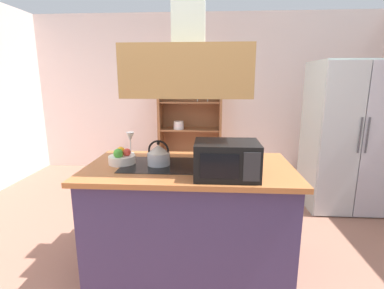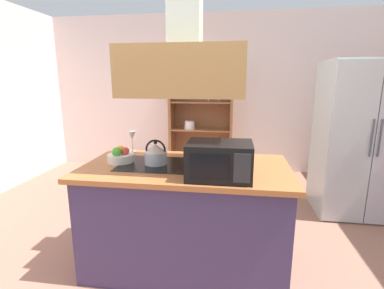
{
  "view_description": "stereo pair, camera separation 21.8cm",
  "coord_description": "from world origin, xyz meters",
  "px_view_note": "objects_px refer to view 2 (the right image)",
  "views": [
    {
      "loc": [
        0.13,
        -2.14,
        1.59
      ],
      "look_at": [
        -0.04,
        0.47,
        1.0
      ],
      "focal_mm": 26.72,
      "sensor_mm": 36.0,
      "label": 1
    },
    {
      "loc": [
        0.34,
        -2.12,
        1.59
      ],
      "look_at": [
        -0.04,
        0.47,
        1.0
      ],
      "focal_mm": 26.72,
      "sensor_mm": 36.0,
      "label": 2
    }
  ],
  "objects_px": {
    "fruit_bowl": "(121,156)",
    "cutting_board": "(231,158)",
    "kettle": "(156,154)",
    "wine_glass_on_counter": "(132,137)",
    "microwave": "(219,160)",
    "dish_cabinet": "(201,125)",
    "refrigerator": "(359,139)"
  },
  "relations": [
    {
      "from": "dish_cabinet",
      "to": "fruit_bowl",
      "type": "xyz_separation_m",
      "value": [
        -0.39,
        -2.65,
        0.11
      ]
    },
    {
      "from": "wine_glass_on_counter",
      "to": "fruit_bowl",
      "type": "relative_size",
      "value": 0.92
    },
    {
      "from": "kettle",
      "to": "fruit_bowl",
      "type": "height_order",
      "value": "kettle"
    },
    {
      "from": "wine_glass_on_counter",
      "to": "fruit_bowl",
      "type": "height_order",
      "value": "wine_glass_on_counter"
    },
    {
      "from": "dish_cabinet",
      "to": "wine_glass_on_counter",
      "type": "distance_m",
      "value": 2.35
    },
    {
      "from": "cutting_board",
      "to": "wine_glass_on_counter",
      "type": "relative_size",
      "value": 1.65
    },
    {
      "from": "refrigerator",
      "to": "fruit_bowl",
      "type": "relative_size",
      "value": 8.14
    },
    {
      "from": "kettle",
      "to": "microwave",
      "type": "height_order",
      "value": "microwave"
    },
    {
      "from": "fruit_bowl",
      "to": "cutting_board",
      "type": "bearing_deg",
      "value": 15.15
    },
    {
      "from": "refrigerator",
      "to": "wine_glass_on_counter",
      "type": "bearing_deg",
      "value": -158.61
    },
    {
      "from": "wine_glass_on_counter",
      "to": "refrigerator",
      "type": "bearing_deg",
      "value": 21.39
    },
    {
      "from": "refrigerator",
      "to": "fruit_bowl",
      "type": "xyz_separation_m",
      "value": [
        -2.43,
        -1.31,
        0.04
      ]
    },
    {
      "from": "cutting_board",
      "to": "microwave",
      "type": "xyz_separation_m",
      "value": [
        -0.08,
        -0.53,
        0.12
      ]
    },
    {
      "from": "dish_cabinet",
      "to": "cutting_board",
      "type": "height_order",
      "value": "dish_cabinet"
    },
    {
      "from": "microwave",
      "to": "cutting_board",
      "type": "bearing_deg",
      "value": 81.87
    },
    {
      "from": "dish_cabinet",
      "to": "cutting_board",
      "type": "relative_size",
      "value": 5.56
    },
    {
      "from": "dish_cabinet",
      "to": "wine_glass_on_counter",
      "type": "relative_size",
      "value": 9.17
    },
    {
      "from": "refrigerator",
      "to": "wine_glass_on_counter",
      "type": "relative_size",
      "value": 8.82
    },
    {
      "from": "wine_glass_on_counter",
      "to": "kettle",
      "type": "bearing_deg",
      "value": -47.37
    },
    {
      "from": "dish_cabinet",
      "to": "refrigerator",
      "type": "bearing_deg",
      "value": -33.38
    },
    {
      "from": "cutting_board",
      "to": "fruit_bowl",
      "type": "bearing_deg",
      "value": -164.85
    },
    {
      "from": "kettle",
      "to": "fruit_bowl",
      "type": "xyz_separation_m",
      "value": [
        -0.32,
        0.02,
        -0.04
      ]
    },
    {
      "from": "kettle",
      "to": "cutting_board",
      "type": "bearing_deg",
      "value": 23.65
    },
    {
      "from": "kettle",
      "to": "cutting_board",
      "type": "xyz_separation_m",
      "value": [
        0.62,
        0.27,
        -0.08
      ]
    },
    {
      "from": "kettle",
      "to": "fruit_bowl",
      "type": "bearing_deg",
      "value": 176.8
    },
    {
      "from": "cutting_board",
      "to": "kettle",
      "type": "bearing_deg",
      "value": -156.35
    },
    {
      "from": "kettle",
      "to": "wine_glass_on_counter",
      "type": "relative_size",
      "value": 1.01
    },
    {
      "from": "cutting_board",
      "to": "dish_cabinet",
      "type": "bearing_deg",
      "value": 102.87
    },
    {
      "from": "refrigerator",
      "to": "kettle",
      "type": "bearing_deg",
      "value": -147.9
    },
    {
      "from": "refrigerator",
      "to": "wine_glass_on_counter",
      "type": "height_order",
      "value": "refrigerator"
    },
    {
      "from": "refrigerator",
      "to": "microwave",
      "type": "relative_size",
      "value": 3.95
    },
    {
      "from": "kettle",
      "to": "microwave",
      "type": "distance_m",
      "value": 0.6
    }
  ]
}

